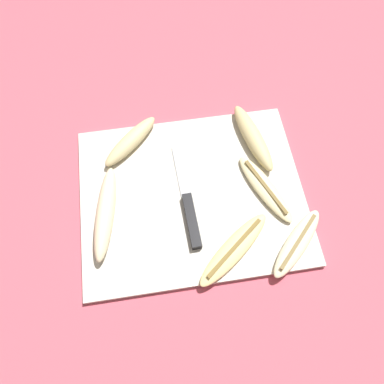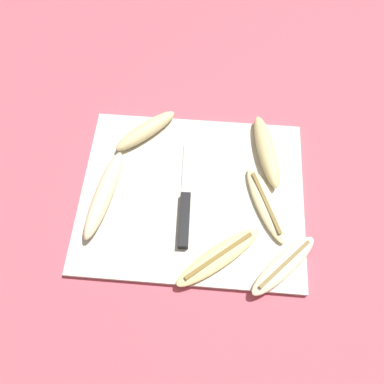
{
  "view_description": "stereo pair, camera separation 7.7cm",
  "coord_description": "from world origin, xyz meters",
  "px_view_note": "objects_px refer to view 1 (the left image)",
  "views": [
    {
      "loc": [
        -0.05,
        -0.33,
        0.72
      ],
      "look_at": [
        0.0,
        0.0,
        0.02
      ],
      "focal_mm": 35.0,
      "sensor_mm": 36.0,
      "label": 1
    },
    {
      "loc": [
        0.03,
        -0.33,
        0.72
      ],
      "look_at": [
        0.0,
        0.0,
        0.02
      ],
      "focal_mm": 35.0,
      "sensor_mm": 36.0,
      "label": 2
    }
  ],
  "objects_px": {
    "banana_pale_long": "(105,213)",
    "banana_spotted_left": "(253,137)",
    "banana_bright_far": "(297,243)",
    "banana_soft_right": "(265,188)",
    "knife": "(190,212)",
    "banana_golden_short": "(234,249)",
    "banana_mellow_near": "(131,141)"
  },
  "relations": [
    {
      "from": "banana_pale_long",
      "to": "banana_spotted_left",
      "type": "bearing_deg",
      "value": 21.79
    },
    {
      "from": "banana_pale_long",
      "to": "banana_bright_far",
      "type": "height_order",
      "value": "banana_pale_long"
    },
    {
      "from": "banana_soft_right",
      "to": "knife",
      "type": "bearing_deg",
      "value": -170.05
    },
    {
      "from": "banana_soft_right",
      "to": "banana_spotted_left",
      "type": "bearing_deg",
      "value": 89.62
    },
    {
      "from": "knife",
      "to": "banana_golden_short",
      "type": "xyz_separation_m",
      "value": [
        0.07,
        -0.09,
        0.0
      ]
    },
    {
      "from": "knife",
      "to": "banana_mellow_near",
      "type": "height_order",
      "value": "banana_mellow_near"
    },
    {
      "from": "knife",
      "to": "banana_pale_long",
      "type": "bearing_deg",
      "value": 171.2
    },
    {
      "from": "banana_soft_right",
      "to": "banana_mellow_near",
      "type": "bearing_deg",
      "value": 149.89
    },
    {
      "from": "banana_golden_short",
      "to": "knife",
      "type": "bearing_deg",
      "value": 129.03
    },
    {
      "from": "banana_spotted_left",
      "to": "banana_golden_short",
      "type": "xyz_separation_m",
      "value": [
        -0.09,
        -0.24,
        -0.01
      ]
    },
    {
      "from": "banana_soft_right",
      "to": "banana_spotted_left",
      "type": "distance_m",
      "value": 0.12
    },
    {
      "from": "banana_bright_far",
      "to": "banana_soft_right",
      "type": "bearing_deg",
      "value": 104.75
    },
    {
      "from": "knife",
      "to": "banana_soft_right",
      "type": "relative_size",
      "value": 1.33
    },
    {
      "from": "banana_pale_long",
      "to": "banana_bright_far",
      "type": "bearing_deg",
      "value": -17.78
    },
    {
      "from": "banana_mellow_near",
      "to": "banana_bright_far",
      "type": "relative_size",
      "value": 0.95
    },
    {
      "from": "banana_mellow_near",
      "to": "banana_golden_short",
      "type": "height_order",
      "value": "banana_mellow_near"
    },
    {
      "from": "banana_mellow_near",
      "to": "banana_golden_short",
      "type": "xyz_separation_m",
      "value": [
        0.18,
        -0.27,
        -0.01
      ]
    },
    {
      "from": "knife",
      "to": "banana_soft_right",
      "type": "bearing_deg",
      "value": 7.84
    },
    {
      "from": "banana_golden_short",
      "to": "banana_soft_right",
      "type": "bearing_deg",
      "value": 52.66
    },
    {
      "from": "banana_soft_right",
      "to": "banana_golden_short",
      "type": "distance_m",
      "value": 0.15
    },
    {
      "from": "banana_soft_right",
      "to": "banana_golden_short",
      "type": "relative_size",
      "value": 1.01
    },
    {
      "from": "banana_pale_long",
      "to": "banana_spotted_left",
      "type": "relative_size",
      "value": 1.11
    },
    {
      "from": "banana_spotted_left",
      "to": "banana_mellow_near",
      "type": "distance_m",
      "value": 0.27
    },
    {
      "from": "banana_mellow_near",
      "to": "banana_bright_far",
      "type": "distance_m",
      "value": 0.41
    },
    {
      "from": "knife",
      "to": "banana_bright_far",
      "type": "xyz_separation_m",
      "value": [
        0.2,
        -0.1,
        0.0
      ]
    },
    {
      "from": "banana_golden_short",
      "to": "banana_bright_far",
      "type": "bearing_deg",
      "value": -3.35
    },
    {
      "from": "knife",
      "to": "banana_golden_short",
      "type": "distance_m",
      "value": 0.12
    },
    {
      "from": "banana_pale_long",
      "to": "banana_mellow_near",
      "type": "bearing_deg",
      "value": 68.94
    },
    {
      "from": "banana_pale_long",
      "to": "banana_spotted_left",
      "type": "xyz_separation_m",
      "value": [
        0.33,
        0.13,
        -0.0
      ]
    },
    {
      "from": "knife",
      "to": "banana_spotted_left",
      "type": "relative_size",
      "value": 1.28
    },
    {
      "from": "banana_pale_long",
      "to": "banana_mellow_near",
      "type": "distance_m",
      "value": 0.18
    },
    {
      "from": "knife",
      "to": "banana_pale_long",
      "type": "distance_m",
      "value": 0.17
    }
  ]
}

